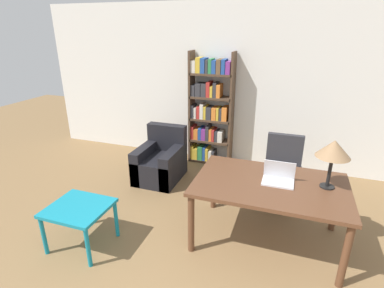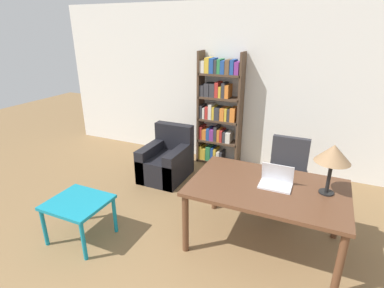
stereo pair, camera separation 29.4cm
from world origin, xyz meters
TOP-DOWN VIEW (x-y plane):
  - wall_back at (0.00, 4.53)m, footprint 8.00×0.06m
  - desk at (0.45, 2.45)m, footprint 1.60×1.02m
  - laptop at (0.52, 2.50)m, footprint 0.33×0.23m
  - table_lamp at (1.01, 2.55)m, footprint 0.34×0.34m
  - office_chair at (0.54, 3.40)m, footprint 0.54×0.54m
  - side_table_blue at (-1.47, 1.69)m, footprint 0.63×0.58m
  - armchair at (-1.32, 3.45)m, footprint 0.64×0.80m
  - bookshelf at (-0.78, 4.34)m, footprint 0.75×0.28m

SIDE VIEW (x-z plane):
  - armchair at x=-1.32m, z-range -0.14..0.68m
  - office_chair at x=0.54m, z-range -0.04..0.88m
  - side_table_blue at x=-1.47m, z-range 0.18..0.67m
  - desk at x=0.45m, z-range 0.28..1.02m
  - laptop at x=0.52m, z-range 0.67..0.90m
  - bookshelf at x=-0.78m, z-range -0.02..1.91m
  - table_lamp at x=1.01m, z-range 0.89..1.41m
  - wall_back at x=0.00m, z-range 0.00..2.70m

